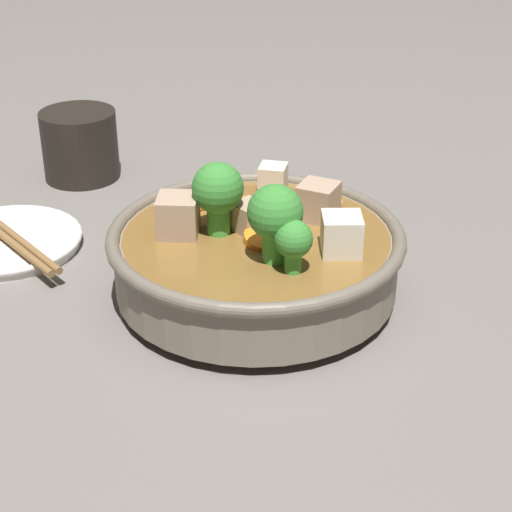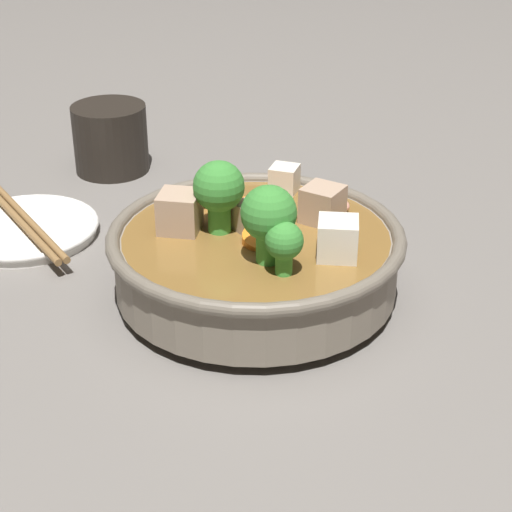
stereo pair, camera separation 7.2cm
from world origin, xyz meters
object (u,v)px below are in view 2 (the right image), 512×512
Objects in this scene: side_saucer at (25,229)px; chopsticks_pair at (24,220)px; dark_mug at (110,138)px; stirfry_bowl at (256,252)px.

side_saucer is 0.72× the size of chopsticks_pair.
dark_mug reaches higher than side_saucer.
chopsticks_pair is (-0.00, 0.00, 0.01)m from side_saucer.
stirfry_bowl is at bearing -175.63° from dark_mug.
dark_mug is at bearing -45.61° from side_saucer.
dark_mug is at bearing 4.37° from stirfry_bowl.
side_saucer is 0.01m from chopsticks_pair.
dark_mug is 0.53× the size of chopsticks_pair.
chopsticks_pair is at bearing 36.96° from stirfry_bowl.
stirfry_bowl is 1.73× the size of side_saucer.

